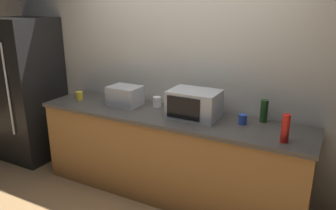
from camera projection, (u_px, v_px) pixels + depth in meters
The scene contains 10 objects.
back_wall at pixel (186, 64), 3.52m from camera, with size 6.40×0.10×2.70m, color beige.
counter_run at pixel (168, 155), 3.45m from camera, with size 2.84×0.64×0.90m.
refrigerator at pixel (27, 90), 4.23m from camera, with size 0.72×0.73×1.80m.
microwave at pixel (194, 104), 3.20m from camera, with size 0.48×0.35×0.27m.
toaster_oven at pixel (125, 96), 3.58m from camera, with size 0.34×0.26×0.21m, color #B7BABF.
bottle_wine at pixel (264, 111), 3.08m from camera, with size 0.07×0.07×0.21m, color #1E3F19.
bottle_hot_sauce at pixel (285, 128), 2.63m from camera, with size 0.06×0.06×0.24m, color red.
mug_white at pixel (157, 102), 3.54m from camera, with size 0.09×0.09×0.11m, color white.
mug_blue at pixel (243, 119), 3.05m from camera, with size 0.08×0.08×0.09m, color #2D4CB2.
mug_yellow at pixel (79, 96), 3.81m from camera, with size 0.08×0.08×0.09m, color yellow.
Camera 1 is at (1.46, -2.37, 1.99)m, focal length 35.27 mm.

